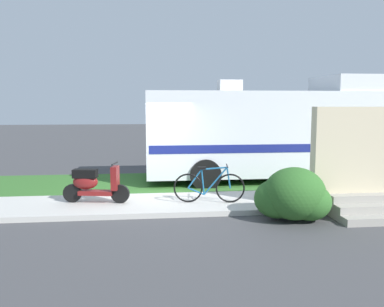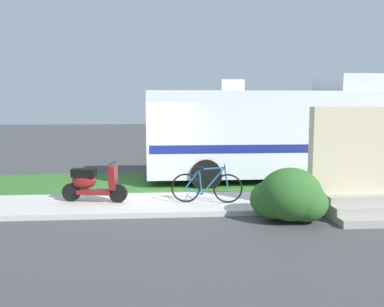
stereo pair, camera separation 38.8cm
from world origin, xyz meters
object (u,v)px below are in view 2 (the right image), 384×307
(scooter, at_px, (92,183))
(pickup_truck_near, at_px, (244,139))
(bicycle, at_px, (207,187))
(bottle_green, at_px, (295,197))
(motorhome_rv, at_px, (270,132))
(pickup_truck_far, at_px, (278,134))

(scooter, bearing_deg, pickup_truck_near, 54.07)
(bicycle, bearing_deg, bottle_green, -2.62)
(pickup_truck_near, bearing_deg, bicycle, -108.20)
(motorhome_rv, distance_m, scooter, 5.91)
(bottle_green, bearing_deg, bicycle, 177.38)
(bicycle, bearing_deg, pickup_truck_far, 65.76)
(motorhome_rv, relative_size, scooter, 4.68)
(pickup_truck_near, bearing_deg, pickup_truck_far, 54.21)
(scooter, distance_m, bottle_green, 4.89)
(motorhome_rv, xyz_separation_m, bicycle, (-2.35, -3.14, -1.08))
(motorhome_rv, bearing_deg, bicycle, -126.81)
(bicycle, height_order, bottle_green, bicycle)
(motorhome_rv, relative_size, bottle_green, 26.70)
(scooter, xyz_separation_m, pickup_truck_far, (7.59, 10.50, 0.35))
(pickup_truck_far, relative_size, bottle_green, 19.72)
(motorhome_rv, xyz_separation_m, pickup_truck_far, (2.51, 7.65, -0.65))
(bicycle, relative_size, bottle_green, 6.06)
(bicycle, distance_m, pickup_truck_far, 11.84)
(scooter, relative_size, pickup_truck_far, 0.29)
(motorhome_rv, xyz_separation_m, bottle_green, (-0.22, -3.24, -1.35))
(scooter, bearing_deg, bicycle, -6.18)
(motorhome_rv, height_order, bicycle, motorhome_rv)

